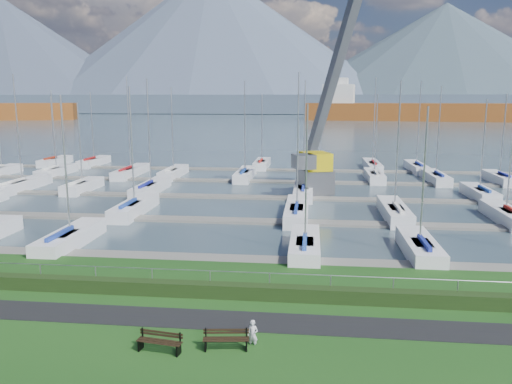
# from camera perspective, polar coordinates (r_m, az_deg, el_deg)

# --- Properties ---
(path) EXTENTS (160.00, 2.00, 0.04)m
(path) POSITION_cam_1_polar(r_m,az_deg,el_deg) (22.92, -4.25, -14.39)
(path) COLOR black
(path) RESTS_ON grass
(water) EXTENTS (800.00, 540.00, 0.20)m
(water) POSITION_cam_1_polar(r_m,az_deg,el_deg) (283.61, 5.57, 8.57)
(water) COLOR #3C4E58
(hedge) EXTENTS (80.00, 0.70, 0.70)m
(hedge) POSITION_cam_1_polar(r_m,az_deg,el_deg) (25.14, -3.17, -11.20)
(hedge) COLOR #1D3112
(hedge) RESTS_ON grass
(fence) EXTENTS (80.00, 0.04, 0.04)m
(fence) POSITION_cam_1_polar(r_m,az_deg,el_deg) (25.20, -3.04, -9.07)
(fence) COLOR gray
(fence) RESTS_ON grass
(foothill) EXTENTS (900.00, 80.00, 12.00)m
(foothill) POSITION_cam_1_polar(r_m,az_deg,el_deg) (353.44, 5.76, 10.01)
(foothill) COLOR #475668
(foothill) RESTS_ON water
(mountains) EXTENTS (1190.00, 360.00, 115.00)m
(mountains) POSITION_cam_1_polar(r_m,az_deg,el_deg) (429.63, 7.00, 15.52)
(mountains) COLOR #3C4858
(mountains) RESTS_ON water
(docks) EXTENTS (90.00, 41.60, 0.25)m
(docks) POSITION_cam_1_polar(r_m,az_deg,el_deg) (50.54, 1.74, -0.67)
(docks) COLOR slate
(docks) RESTS_ON water
(bench_left) EXTENTS (1.84, 0.68, 0.85)m
(bench_left) POSITION_cam_1_polar(r_m,az_deg,el_deg) (20.52, -10.93, -16.45)
(bench_left) COLOR black
(bench_left) RESTS_ON grass
(bench_right) EXTENTS (1.84, 0.63, 0.85)m
(bench_right) POSITION_cam_1_polar(r_m,az_deg,el_deg) (20.39, -3.44, -16.45)
(bench_right) COLOR black
(bench_right) RESTS_ON grass
(person) EXTENTS (0.48, 0.36, 1.18)m
(person) POSITION_cam_1_polar(r_m,az_deg,el_deg) (20.60, -0.38, -15.59)
(person) COLOR silver
(person) RESTS_ON grass
(crane) EXTENTS (7.42, 13.03, 22.35)m
(crane) POSITION_cam_1_polar(r_m,az_deg,el_deg) (53.13, 7.35, 5.85)
(crane) COLOR #5B5D63
(crane) RESTS_ON water
(cargo_ship_mid) EXTENTS (99.17, 30.81, 21.50)m
(cargo_ship_mid) POSITION_cam_1_polar(r_m,az_deg,el_deg) (240.02, 16.57, 8.76)
(cargo_ship_mid) COLOR brown
(cargo_ship_mid) RESTS_ON water
(sailboat_fleet) EXTENTS (75.67, 49.46, 13.12)m
(sailboat_fleet) POSITION_cam_1_polar(r_m,az_deg,el_deg) (53.24, 1.60, 5.99)
(sailboat_fleet) COLOR white
(sailboat_fleet) RESTS_ON water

